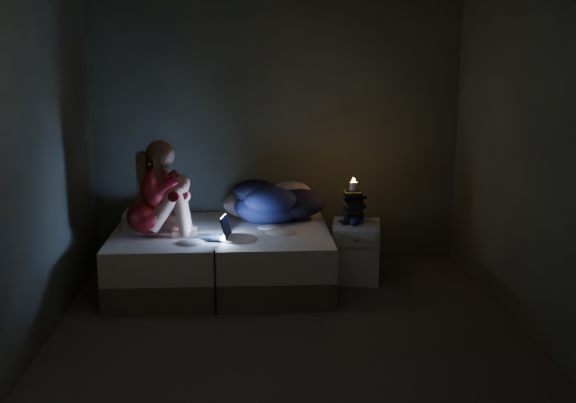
{
  "coord_description": "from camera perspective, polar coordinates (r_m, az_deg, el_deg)",
  "views": [
    {
      "loc": [
        -0.31,
        -4.96,
        2.09
      ],
      "look_at": [
        0.05,
        1.0,
        0.8
      ],
      "focal_mm": 43.44,
      "sensor_mm": 36.0,
      "label": 1
    }
  ],
  "objects": [
    {
      "name": "clothes_pile",
      "position": [
        6.52,
        -1.6,
        0.18
      ],
      "size": [
        0.81,
        0.72,
        0.41
      ],
      "primitive_type": null,
      "rotation": [
        0.0,
        0.0,
        -0.27
      ],
      "color": "navy",
      "rests_on": "bed"
    },
    {
      "name": "laptop",
      "position": [
        5.94,
        -6.33,
        -2.07
      ],
      "size": [
        0.34,
        0.27,
        0.22
      ],
      "primitive_type": null,
      "rotation": [
        0.0,
        0.0,
        -0.19
      ],
      "color": "black",
      "rests_on": "bed"
    },
    {
      "name": "book_stack",
      "position": [
        6.37,
        5.35,
        -0.36
      ],
      "size": [
        0.19,
        0.25,
        0.3
      ],
      "primitive_type": null,
      "color": "black",
      "rests_on": "nightstand"
    },
    {
      "name": "phone",
      "position": [
        6.32,
        4.74,
        -1.78
      ],
      "size": [
        0.12,
        0.16,
        0.01
      ],
      "primitive_type": "cube",
      "rotation": [
        0.0,
        0.0,
        0.39
      ],
      "color": "black",
      "rests_on": "nightstand"
    },
    {
      "name": "wall_front",
      "position": [
        3.17,
        2.26,
        -2.24
      ],
      "size": [
        3.6,
        0.02,
        2.6
      ],
      "primitive_type": "cube",
      "color": "#393C35",
      "rests_on": "ground"
    },
    {
      "name": "pillow",
      "position": [
        6.48,
        -11.04,
        -1.36
      ],
      "size": [
        0.49,
        0.35,
        0.14
      ],
      "primitive_type": "cube",
      "color": "silver",
      "rests_on": "bed"
    },
    {
      "name": "candle",
      "position": [
        6.33,
        5.38,
        1.3
      ],
      "size": [
        0.07,
        0.07,
        0.08
      ],
      "primitive_type": "cylinder",
      "color": "beige",
      "rests_on": "book_stack"
    },
    {
      "name": "nightstand",
      "position": [
        6.48,
        5.58,
        -4.08
      ],
      "size": [
        0.48,
        0.44,
        0.56
      ],
      "primitive_type": "cube",
      "rotation": [
        0.0,
        0.0,
        -0.17
      ],
      "color": "silver",
      "rests_on": "ground"
    },
    {
      "name": "bed",
      "position": [
        6.34,
        -5.42,
        -4.63
      ],
      "size": [
        1.91,
        1.44,
        0.53
      ],
      "primitive_type": null,
      "color": "beige",
      "rests_on": "ground"
    },
    {
      "name": "wall_left",
      "position": [
        5.24,
        -20.06,
        2.79
      ],
      "size": [
        0.02,
        3.8,
        2.6
      ],
      "primitive_type": "cube",
      "color": "#393C35",
      "rests_on": "ground"
    },
    {
      "name": "blue_orb",
      "position": [
        6.23,
        5.71,
        -1.67
      ],
      "size": [
        0.08,
        0.08,
        0.08
      ],
      "primitive_type": "sphere",
      "color": "navy",
      "rests_on": "nightstand"
    },
    {
      "name": "woman",
      "position": [
        6.05,
        -11.58,
        1.04
      ],
      "size": [
        0.53,
        0.35,
        0.84
      ],
      "primitive_type": null,
      "rotation": [
        0.0,
        0.0,
        0.03
      ],
      "color": "maroon",
      "rests_on": "bed"
    },
    {
      "name": "wall_right",
      "position": [
        5.45,
        19.49,
        3.16
      ],
      "size": [
        0.02,
        3.8,
        2.6
      ],
      "primitive_type": "cube",
      "color": "#393C35",
      "rests_on": "ground"
    },
    {
      "name": "floor",
      "position": [
        5.4,
        0.11,
        -10.71
      ],
      "size": [
        3.6,
        3.8,
        0.02
      ],
      "primitive_type": "cube",
      "color": "#504A47",
      "rests_on": "ground"
    },
    {
      "name": "wall_back",
      "position": [
        6.92,
        -0.87,
        5.63
      ],
      "size": [
        3.6,
        0.02,
        2.6
      ],
      "primitive_type": "cube",
      "color": "#393C35",
      "rests_on": "ground"
    }
  ]
}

